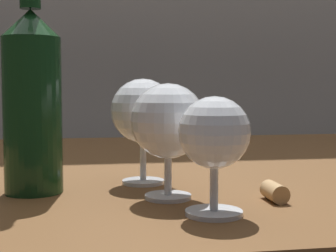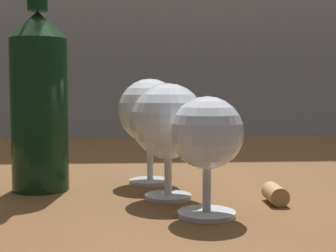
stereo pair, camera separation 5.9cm
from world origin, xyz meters
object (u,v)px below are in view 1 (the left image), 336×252
at_px(cork, 275,192).
at_px(wine_glass_rose, 214,136).
at_px(wine_bottle, 32,95).
at_px(wine_glass_merlot, 143,113).
at_px(wine_glass_cabernet, 168,123).

bearing_deg(cork, wine_glass_rose, -149.88).
height_order(wine_glass_rose, wine_bottle, wine_bottle).
bearing_deg(wine_glass_merlot, wine_bottle, -165.95).
distance_m(wine_glass_rose, wine_glass_cabernet, 0.09).
height_order(wine_glass_merlot, wine_bottle, wine_bottle).
bearing_deg(wine_glass_merlot, wine_glass_rose, -73.41).
xyz_separation_m(wine_glass_cabernet, cork, (0.12, -0.03, -0.08)).
height_order(wine_glass_cabernet, wine_glass_merlot, wine_glass_merlot).
bearing_deg(cork, wine_bottle, 161.47).
bearing_deg(wine_bottle, wine_glass_merlot, 14.05).
distance_m(wine_glass_cabernet, wine_bottle, 0.18).
relative_size(wine_glass_cabernet, wine_glass_merlot, 0.95).
bearing_deg(wine_glass_merlot, wine_glass_cabernet, -79.06).
distance_m(wine_glass_cabernet, wine_glass_merlot, 0.10).
xyz_separation_m(wine_glass_rose, wine_bottle, (-0.20, 0.15, 0.04)).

